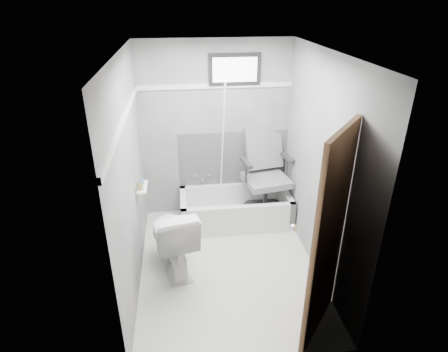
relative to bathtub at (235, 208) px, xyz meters
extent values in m
plane|color=white|center=(-0.23, -0.93, -0.21)|extent=(2.60, 2.60, 0.00)
plane|color=silver|center=(-0.23, -0.93, 2.19)|extent=(2.60, 2.60, 0.00)
cube|color=slate|center=(-0.23, 0.37, 0.99)|extent=(2.00, 0.02, 2.40)
cube|color=slate|center=(-0.23, -2.23, 0.99)|extent=(2.00, 0.02, 2.40)
cube|color=slate|center=(-1.23, -0.93, 0.99)|extent=(0.02, 2.60, 2.40)
cube|color=slate|center=(0.77, -0.93, 0.99)|extent=(0.02, 2.60, 2.40)
imported|color=white|center=(-0.85, -0.88, 0.20)|extent=(0.64, 0.92, 0.82)
cube|color=#4C4C4F|center=(0.02, 0.36, 0.59)|extent=(1.50, 0.02, 0.78)
cube|color=white|center=(-0.23, 0.36, 1.61)|extent=(2.00, 0.02, 0.06)
cube|color=white|center=(-1.22, -0.93, 1.61)|extent=(0.02, 2.60, 0.06)
cylinder|color=white|center=(-0.16, 0.13, 0.84)|extent=(0.02, 0.60, 1.87)
cube|color=white|center=(-1.16, -0.56, 0.69)|extent=(0.10, 0.32, 0.02)
imported|color=#95834A|center=(-1.17, -0.64, 0.76)|extent=(0.06, 0.06, 0.11)
imported|color=slate|center=(-1.17, -0.50, 0.75)|extent=(0.09, 0.09, 0.09)
camera|label=1|loc=(-0.70, -4.39, 2.67)|focal=30.00mm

